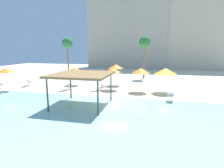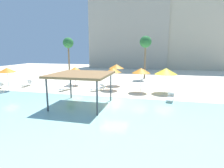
{
  "view_description": "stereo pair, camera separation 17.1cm",
  "coord_description": "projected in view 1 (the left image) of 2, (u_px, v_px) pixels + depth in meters",
  "views": [
    {
      "loc": [
        3.54,
        -16.32,
        4.86
      ],
      "look_at": [
        -0.74,
        2.0,
        1.3
      ],
      "focal_mm": 29.68,
      "sensor_mm": 36.0,
      "label": 1
    },
    {
      "loc": [
        3.7,
        -16.28,
        4.86
      ],
      "look_at": [
        -0.74,
        2.0,
        1.3
      ],
      "focal_mm": 29.68,
      "sensor_mm": 36.0,
      "label": 2
    }
  ],
  "objects": [
    {
      "name": "beach_umbrella_orange_4",
      "position": [
        6.0,
        70.0,
        21.45
      ],
      "size": [
        1.95,
        1.95,
        2.73
      ],
      "color": "silver",
      "rests_on": "ground"
    },
    {
      "name": "shade_pavilion",
      "position": [
        82.0,
        75.0,
        15.59
      ],
      "size": [
        4.79,
        4.79,
        2.84
      ],
      "color": "#42474C",
      "rests_on": "ground"
    },
    {
      "name": "ground_plane",
      "position": [
        115.0,
        102.0,
        17.31
      ],
      "size": [
        80.0,
        80.0,
        0.0
      ],
      "primitive_type": "plane",
      "color": "beige"
    },
    {
      "name": "hotel_block_1",
      "position": [
        185.0,
        29.0,
        46.31
      ],
      "size": [
        21.36,
        9.6,
        19.62
      ],
      "primitive_type": "cube",
      "color": "beige",
      "rests_on": "ground"
    },
    {
      "name": "lounge_chair_1",
      "position": [
        27.0,
        84.0,
        24.69
      ],
      "size": [
        0.88,
        1.96,
        0.74
      ],
      "rotation": [
        0.0,
        0.0,
        -1.42
      ],
      "color": "white",
      "rests_on": "ground"
    },
    {
      "name": "palm_tree_0",
      "position": [
        67.0,
        44.0,
        33.55
      ],
      "size": [
        1.9,
        1.9,
        6.93
      ],
      "color": "brown",
      "rests_on": "ground"
    },
    {
      "name": "beach_umbrella_yellow_5",
      "position": [
        166.0,
        71.0,
        20.62
      ],
      "size": [
        2.49,
        2.49,
        2.78
      ],
      "color": "silver",
      "rests_on": "ground"
    },
    {
      "name": "beach_umbrella_orange_6",
      "position": [
        75.0,
        69.0,
        24.97
      ],
      "size": [
        1.99,
        1.99,
        2.46
      ],
      "color": "silver",
      "rests_on": "ground"
    },
    {
      "name": "beach_umbrella_orange_1",
      "position": [
        141.0,
        71.0,
        20.96
      ],
      "size": [
        2.11,
        2.11,
        2.75
      ],
      "color": "silver",
      "rests_on": "ground"
    },
    {
      "name": "lounge_chair_4",
      "position": [
        66.0,
        87.0,
        22.22
      ],
      "size": [
        1.15,
        1.99,
        0.74
      ],
      "rotation": [
        0.0,
        0.0,
        -1.88
      ],
      "color": "white",
      "rests_on": "ground"
    },
    {
      "name": "lounge_chair_3",
      "position": [
        98.0,
        88.0,
        21.99
      ],
      "size": [
        1.56,
        1.91,
        0.74
      ],
      "rotation": [
        0.0,
        0.0,
        -2.16
      ],
      "color": "white",
      "rests_on": "ground"
    },
    {
      "name": "beach_umbrella_orange_3",
      "position": [
        116.0,
        66.0,
        24.88
      ],
      "size": [
        2.04,
        2.04,
        2.86
      ],
      "color": "silver",
      "rests_on": "ground"
    },
    {
      "name": "beach_umbrella_orange_0",
      "position": [
        113.0,
        70.0,
        22.17
      ],
      "size": [
        2.01,
        2.01,
        2.66
      ],
      "color": "silver",
      "rests_on": "ground"
    },
    {
      "name": "hotel_block_0",
      "position": [
        128.0,
        29.0,
        48.82
      ],
      "size": [
        19.55,
        9.18,
        20.04
      ],
      "primitive_type": "cube",
      "color": "#B2A893",
      "rests_on": "ground"
    },
    {
      "name": "lagoon_water",
      "position": [
        98.0,
        123.0,
        12.28
      ],
      "size": [
        44.0,
        13.5,
        0.04
      ],
      "primitive_type": "cube",
      "color": "#99D1C6",
      "rests_on": "ground"
    },
    {
      "name": "palm_tree_1",
      "position": [
        145.0,
        43.0,
        30.03
      ],
      "size": [
        1.9,
        1.9,
        6.97
      ],
      "color": "brown",
      "rests_on": "ground"
    },
    {
      "name": "lounge_chair_2",
      "position": [
        170.0,
        97.0,
        17.67
      ],
      "size": [
        0.9,
        1.97,
        0.74
      ],
      "rotation": [
        0.0,
        0.0,
        -1.73
      ],
      "color": "white",
      "rests_on": "ground"
    }
  ]
}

